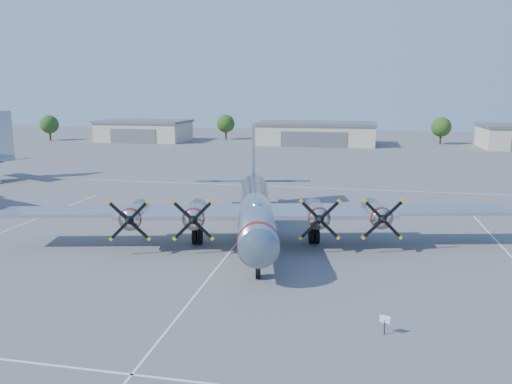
% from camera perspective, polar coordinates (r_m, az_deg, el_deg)
% --- Properties ---
extents(ground, '(260.00, 260.00, 0.00)m').
position_cam_1_polar(ground, '(44.19, -1.78, -5.35)').
color(ground, '#5B5B5E').
rests_on(ground, ground).
extents(parking_lines, '(60.00, 50.08, 0.01)m').
position_cam_1_polar(parking_lines, '(42.56, -2.32, -6.00)').
color(parking_lines, silver).
rests_on(parking_lines, ground).
extents(hangar_west, '(22.60, 14.60, 5.40)m').
position_cam_1_polar(hangar_west, '(135.12, -12.64, 6.88)').
color(hangar_west, '#B3AA8E').
rests_on(hangar_west, ground).
extents(hangar_center, '(28.60, 14.60, 5.40)m').
position_cam_1_polar(hangar_center, '(123.95, 6.89, 6.69)').
color(hangar_center, '#B3AA8E').
rests_on(hangar_center, ground).
extents(tree_far_west, '(4.80, 4.80, 6.64)m').
position_cam_1_polar(tree_far_west, '(143.62, -22.55, 7.15)').
color(tree_far_west, '#382619').
rests_on(tree_far_west, ground).
extents(tree_west, '(4.80, 4.80, 6.64)m').
position_cam_1_polar(tree_west, '(135.97, -3.48, 7.80)').
color(tree_west, '#382619').
rests_on(tree_west, ground).
extents(tree_east, '(4.80, 4.80, 6.64)m').
position_cam_1_polar(tree_east, '(131.07, 20.41, 6.98)').
color(tree_east, '#382619').
rests_on(tree_east, ground).
extents(main_bomber_b29, '(47.43, 37.28, 9.33)m').
position_cam_1_polar(main_bomber_b29, '(44.54, -0.07, -5.21)').
color(main_bomber_b29, silver).
rests_on(main_bomber_b29, ground).
extents(info_placard, '(0.55, 0.22, 1.08)m').
position_cam_1_polar(info_placard, '(28.21, 14.51, -14.10)').
color(info_placard, black).
rests_on(info_placard, ground).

